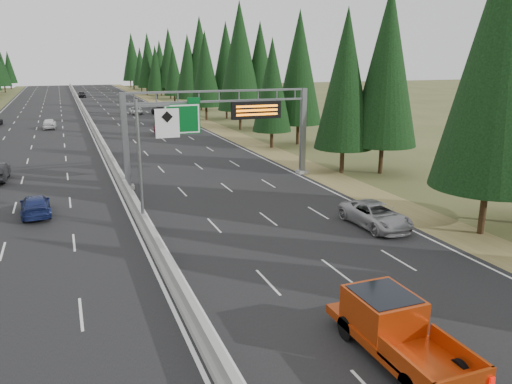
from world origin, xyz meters
The scene contains 15 objects.
road centered at (0.00, 80.00, 0.04)m, with size 32.00×260.00×0.08m, color black.
shoulder_right centered at (17.80, 80.00, 0.03)m, with size 3.60×260.00×0.06m, color olive.
median_barrier centered at (0.00, 80.00, 0.41)m, with size 0.70×260.00×0.85m.
sign_gantry centered at (8.92, 34.88, 5.27)m, with size 16.75×0.98×7.80m.
hov_sign_pole centered at (0.58, 24.97, 4.72)m, with size 2.80×0.50×8.00m.
tree_row_right centered at (21.82, 67.06, 9.59)m, with size 11.90×242.71×18.98m.
silver_minivan centered at (13.77, 19.59, 0.84)m, with size 2.53×5.48×1.52m, color #9E9CA1.
red_pickup centered at (6.14, 7.50, 1.24)m, with size 2.29×6.40×2.09m.
car_ahead_green centered at (10.52, 74.16, 0.89)m, with size 1.92×4.77×1.63m, color #145824.
car_ahead_dkred centered at (8.71, 63.61, 0.80)m, with size 1.52×4.37×1.44m, color maroon.
car_ahead_dkgrey centered at (13.25, 89.92, 0.90)m, with size 2.31×5.68×1.65m, color black.
car_ahead_white centered at (9.12, 92.74, 0.74)m, with size 2.19×4.75×1.32m, color silver.
car_ahead_far centered at (1.50, 141.18, 0.89)m, with size 1.91×4.74×1.61m, color black.
car_onc_blue centered at (-6.47, 30.07, 0.76)m, with size 1.90×4.68×1.36m, color navy.
car_onc_white centered at (-6.11, 76.34, 0.86)m, with size 1.85×4.60×1.57m, color white.
Camera 1 is at (-4.22, -5.76, 10.45)m, focal length 35.00 mm.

